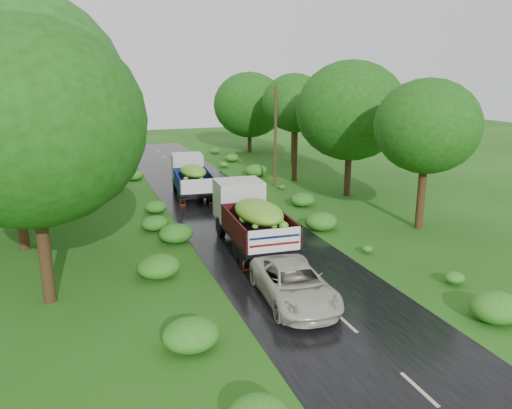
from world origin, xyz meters
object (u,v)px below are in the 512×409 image
truck_near (250,214)px  car (294,284)px  truck_far (191,174)px  utility_pole (275,136)px

truck_near → car: size_ratio=1.38×
truck_near → truck_far: bearing=95.3°
truck_far → utility_pole: size_ratio=0.86×
utility_pole → car: bearing=-125.7°
car → utility_pole: 19.39m
truck_near → car: bearing=-91.2°
truck_far → utility_pole: bearing=10.2°
truck_far → utility_pole: (6.46, 0.59, 2.32)m
car → utility_pole: size_ratio=0.68×
truck_near → utility_pole: (6.03, 11.67, 2.16)m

